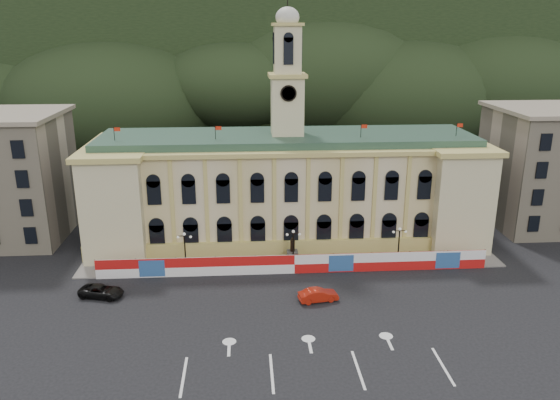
{
  "coord_description": "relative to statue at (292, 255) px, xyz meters",
  "views": [
    {
      "loc": [
        -6.06,
        -48.61,
        30.21
      ],
      "look_at": [
        -1.66,
        18.0,
        8.94
      ],
      "focal_mm": 35.0,
      "sensor_mm": 36.0,
      "label": 1
    }
  ],
  "objects": [
    {
      "name": "lane_markings",
      "position": [
        0.0,
        -23.0,
        -1.18
      ],
      "size": [
        26.0,
        10.0,
        0.02
      ],
      "primitive_type": null,
      "color": "white",
      "rests_on": "ground"
    },
    {
      "name": "black_suv",
      "position": [
        -23.12,
        -7.91,
        -0.47
      ],
      "size": [
        4.75,
        6.26,
        1.44
      ],
      "primitive_type": "imported",
      "rotation": [
        0.0,
        0.0,
        1.33
      ],
      "color": "black",
      "rests_on": "ground"
    },
    {
      "name": "statue",
      "position": [
        0.0,
        0.0,
        0.0
      ],
      "size": [
        1.4,
        1.4,
        3.72
      ],
      "color": "#595651",
      "rests_on": "ground"
    },
    {
      "name": "city_hall",
      "position": [
        0.0,
        9.63,
        6.66
      ],
      "size": [
        56.2,
        17.6,
        37.1
      ],
      "color": "beige",
      "rests_on": "ground"
    },
    {
      "name": "side_building_right",
      "position": [
        43.0,
        12.93,
        8.14
      ],
      "size": [
        21.0,
        17.0,
        18.6
      ],
      "color": "#C0B294",
      "rests_on": "ground"
    },
    {
      "name": "ground",
      "position": [
        0.0,
        -18.0,
        -1.19
      ],
      "size": [
        260.0,
        260.0,
        0.0
      ],
      "primitive_type": "plane",
      "color": "black",
      "rests_on": "ground"
    },
    {
      "name": "lamp_right",
      "position": [
        14.0,
        -1.0,
        1.89
      ],
      "size": [
        1.96,
        0.44,
        5.15
      ],
      "color": "black",
      "rests_on": "ground"
    },
    {
      "name": "pavement",
      "position": [
        0.0,
        -0.25,
        -1.11
      ],
      "size": [
        56.0,
        5.5,
        0.16
      ],
      "primitive_type": "cube",
      "color": "slate",
      "rests_on": "ground"
    },
    {
      "name": "lamp_left",
      "position": [
        -14.0,
        -1.0,
        1.89
      ],
      "size": [
        1.96,
        0.44,
        5.15
      ],
      "color": "black",
      "rests_on": "ground"
    },
    {
      "name": "hill_ridge",
      "position": [
        0.03,
        103.99,
        18.3
      ],
      "size": [
        230.0,
        80.0,
        64.0
      ],
      "color": "black",
      "rests_on": "ground"
    },
    {
      "name": "red_sedan",
      "position": [
        2.06,
        -10.62,
        -0.43
      ],
      "size": [
        3.23,
        5.15,
        1.51
      ],
      "primitive_type": "imported",
      "rotation": [
        0.0,
        0.0,
        1.75
      ],
      "color": "#AA1B0C",
      "rests_on": "ground"
    },
    {
      "name": "hoarding_fence",
      "position": [
        0.06,
        -2.93,
        0.06
      ],
      "size": [
        50.0,
        0.44,
        2.5
      ],
      "color": "red",
      "rests_on": "ground"
    },
    {
      "name": "lamp_center",
      "position": [
        0.0,
        -1.0,
        1.89
      ],
      "size": [
        1.96,
        0.44,
        5.15
      ],
      "color": "black",
      "rests_on": "ground"
    }
  ]
}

